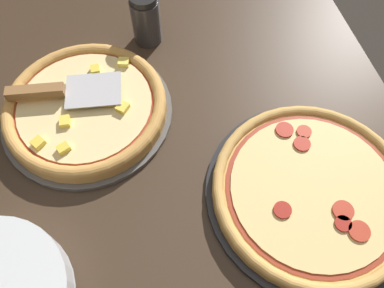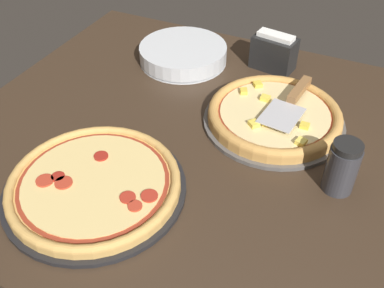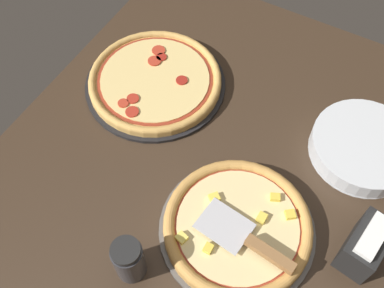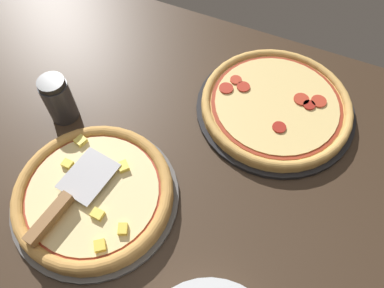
{
  "view_description": "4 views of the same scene",
  "coord_description": "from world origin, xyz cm",
  "px_view_note": "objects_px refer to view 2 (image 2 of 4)",
  "views": [
    {
      "loc": [
        43.25,
        -0.85,
        62.73
      ],
      "look_at": [
        9.51,
        6.69,
        3.0
      ],
      "focal_mm": 35.0,
      "sensor_mm": 36.0,
      "label": 1
    },
    {
      "loc": [
        -22.25,
        74.69,
        67.34
      ],
      "look_at": [
        9.51,
        6.69,
        3.0
      ],
      "focal_mm": 42.0,
      "sensor_mm": 36.0,
      "label": 2
    },
    {
      "loc": [
        -40.55,
        -21.44,
        93.2
      ],
      "look_at": [
        9.51,
        6.69,
        3.0
      ],
      "focal_mm": 42.0,
      "sensor_mm": 36.0,
      "label": 3
    },
    {
      "loc": [
        27.59,
        -32.89,
        71.02
      ],
      "look_at": [
        9.51,
        6.69,
        3.0
      ],
      "focal_mm": 35.0,
      "sensor_mm": 36.0,
      "label": 4
    }
  ],
  "objects_px": {
    "pizza_front": "(275,115)",
    "pizza_back": "(94,183)",
    "serving_spatula": "(294,97)",
    "plate_stack": "(183,54)",
    "parmesan_shaker": "(342,167)",
    "napkin_holder": "(274,52)"
  },
  "relations": [
    {
      "from": "pizza_front",
      "to": "pizza_back",
      "type": "distance_m",
      "value": 0.46
    },
    {
      "from": "pizza_back",
      "to": "serving_spatula",
      "type": "relative_size",
      "value": 1.58
    },
    {
      "from": "serving_spatula",
      "to": "plate_stack",
      "type": "relative_size",
      "value": 0.88
    },
    {
      "from": "pizza_front",
      "to": "plate_stack",
      "type": "bearing_deg",
      "value": -27.83
    },
    {
      "from": "plate_stack",
      "to": "parmesan_shaker",
      "type": "xyz_separation_m",
      "value": [
        -0.51,
        0.33,
        0.03
      ]
    },
    {
      "from": "pizza_front",
      "to": "parmesan_shaker",
      "type": "xyz_separation_m",
      "value": [
        -0.18,
        0.15,
        0.03
      ]
    },
    {
      "from": "napkin_holder",
      "to": "plate_stack",
      "type": "bearing_deg",
      "value": 16.8
    },
    {
      "from": "plate_stack",
      "to": "napkin_holder",
      "type": "distance_m",
      "value": 0.26
    },
    {
      "from": "pizza_back",
      "to": "plate_stack",
      "type": "relative_size",
      "value": 1.39
    },
    {
      "from": "pizza_front",
      "to": "parmesan_shaker",
      "type": "bearing_deg",
      "value": 139.92
    },
    {
      "from": "pizza_front",
      "to": "plate_stack",
      "type": "distance_m",
      "value": 0.37
    },
    {
      "from": "serving_spatula",
      "to": "parmesan_shaker",
      "type": "bearing_deg",
      "value": 126.52
    },
    {
      "from": "serving_spatula",
      "to": "plate_stack",
      "type": "height_order",
      "value": "serving_spatula"
    },
    {
      "from": "parmesan_shaker",
      "to": "pizza_back",
      "type": "bearing_deg",
      "value": 26.16
    },
    {
      "from": "pizza_front",
      "to": "serving_spatula",
      "type": "height_order",
      "value": "serving_spatula"
    },
    {
      "from": "pizza_back",
      "to": "napkin_holder",
      "type": "relative_size",
      "value": 2.76
    },
    {
      "from": "plate_stack",
      "to": "napkin_holder",
      "type": "xyz_separation_m",
      "value": [
        -0.25,
        -0.07,
        0.03
      ]
    },
    {
      "from": "pizza_back",
      "to": "plate_stack",
      "type": "bearing_deg",
      "value": -83.24
    },
    {
      "from": "pizza_front",
      "to": "napkin_holder",
      "type": "distance_m",
      "value": 0.26
    },
    {
      "from": "parmesan_shaker",
      "to": "napkin_holder",
      "type": "height_order",
      "value": "parmesan_shaker"
    },
    {
      "from": "napkin_holder",
      "to": "serving_spatula",
      "type": "bearing_deg",
      "value": 119.59
    },
    {
      "from": "pizza_front",
      "to": "serving_spatula",
      "type": "bearing_deg",
      "value": -119.45
    }
  ]
}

